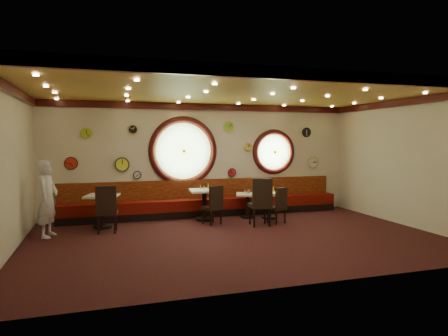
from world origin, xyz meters
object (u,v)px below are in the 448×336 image
at_px(condiment_d_salt, 267,190).
at_px(condiment_b_salt, 200,187).
at_px(chair_a, 107,206).
at_px(condiment_c_pepper, 248,192).
at_px(condiment_c_salt, 245,191).
at_px(condiment_c_bottle, 249,190).
at_px(table_b, 204,201).
at_px(condiment_a_pepper, 101,192).
at_px(chair_d, 279,203).
at_px(condiment_d_bottle, 273,189).
at_px(condiment_a_salt, 100,192).
at_px(table_a, 102,207).
at_px(table_c, 248,202).
at_px(condiment_d_pepper, 269,191).
at_px(condiment_a_bottle, 105,190).
at_px(condiment_b_bottle, 208,186).
at_px(waiter, 48,199).
at_px(chair_b, 214,202).
at_px(condiment_b_pepper, 204,188).
at_px(chair_c, 261,199).
at_px(table_d, 269,202).

bearing_deg(condiment_d_salt, condiment_b_salt, 168.70).
height_order(chair_a, condiment_c_pepper, chair_a).
distance_m(condiment_c_salt, condiment_c_pepper, 0.11).
xyz_separation_m(chair_a, condiment_c_bottle, (3.84, 0.82, 0.12)).
xyz_separation_m(table_b, condiment_b_salt, (-0.08, 0.11, 0.36)).
bearing_deg(condiment_a_pepper, chair_d, -11.46).
bearing_deg(condiment_d_bottle, condiment_a_salt, 177.69).
bearing_deg(table_b, condiment_d_salt, -8.17).
bearing_deg(table_a, table_c, 1.78).
height_order(condiment_d_pepper, condiment_a_bottle, condiment_a_bottle).
relative_size(table_c, condiment_c_salt, 7.22).
height_order(condiment_a_pepper, condiment_c_bottle, condiment_a_pepper).
relative_size(condiment_c_salt, condiment_b_bottle, 0.74).
xyz_separation_m(chair_a, condiment_a_bottle, (-0.03, 0.79, 0.28)).
bearing_deg(condiment_c_pepper, waiter, -172.01).
bearing_deg(chair_b, condiment_d_salt, -8.54).
relative_size(chair_d, condiment_c_pepper, 5.34).
xyz_separation_m(condiment_c_pepper, condiment_a_bottle, (-3.79, 0.05, 0.18)).
bearing_deg(condiment_c_pepper, chair_a, -168.88).
relative_size(condiment_a_salt, condiment_c_bottle, 0.64).
xyz_separation_m(chair_b, condiment_b_pepper, (-0.10, 0.64, 0.31)).
xyz_separation_m(condiment_b_bottle, waiter, (-3.93, -0.87, -0.04)).
distance_m(condiment_b_salt, condiment_c_bottle, 1.39).
xyz_separation_m(chair_d, condiment_a_salt, (-4.39, 0.96, 0.33)).
bearing_deg(condiment_c_bottle, condiment_c_pepper, -133.74).
relative_size(condiment_d_salt, condiment_a_pepper, 1.08).
xyz_separation_m(table_a, condiment_b_salt, (2.55, 0.27, 0.37)).
bearing_deg(condiment_d_bottle, condiment_d_pepper, -161.71).
distance_m(table_a, condiment_b_salt, 2.60).
distance_m(condiment_c_salt, condiment_d_bottle, 0.79).
bearing_deg(condiment_c_pepper, condiment_b_pepper, 176.85).
xyz_separation_m(condiment_c_pepper, condiment_b_bottle, (-1.09, 0.17, 0.17)).
distance_m(chair_b, condiment_b_bottle, 0.81).
height_order(chair_a, condiment_a_bottle, chair_a).
xyz_separation_m(table_a, condiment_a_pepper, (-0.01, 0.03, 0.36)).
distance_m(chair_c, condiment_a_bottle, 3.91).
height_order(table_a, chair_c, chair_c).
relative_size(chair_d, condiment_a_pepper, 5.54).
height_order(condiment_c_salt, condiment_c_bottle, condiment_c_bottle).
bearing_deg(chair_c, chair_b, 159.24).
relative_size(condiment_b_salt, condiment_c_bottle, 0.67).
distance_m(table_d, chair_a, 4.35).
distance_m(chair_b, condiment_d_bottle, 1.88).
bearing_deg(table_b, condiment_d_pepper, -9.27).
xyz_separation_m(condiment_b_salt, condiment_b_bottle, (0.22, -0.01, 0.02)).
height_order(condiment_b_salt, condiment_c_pepper, condiment_b_salt).
distance_m(table_a, chair_c, 3.93).
distance_m(condiment_a_salt, condiment_d_pepper, 4.43).
bearing_deg(condiment_a_pepper, condiment_c_pepper, 0.88).
relative_size(condiment_c_salt, condiment_d_bottle, 0.67).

